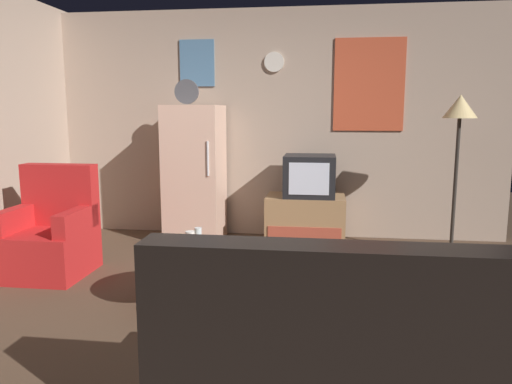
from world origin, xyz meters
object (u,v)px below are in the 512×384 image
Objects in this scene: coffee_table at (190,277)px; book_stack at (366,246)px; couch at (347,363)px; tv_stand at (305,220)px; remote_control at (185,243)px; fridge at (195,173)px; wine_glass at (198,238)px; armchair at (51,236)px; mug_ceramic_tan at (181,240)px; crt_tv at (310,176)px; mug_ceramic_white at (190,237)px; standing_lamp at (459,119)px.

coffee_table is 2.25m from book_stack.
tv_stand is at bearing 95.40° from couch.
tv_stand is 5.60× the size of remote_control.
couch is at bearing -64.32° from fridge.
wine_glass is 1.62m from armchair.
coffee_table reaches higher than book_stack.
couch reaches higher than tv_stand.
fridge is 1.93m from mug_ceramic_tan.
mug_ceramic_white is at bearing -115.74° from crt_tv.
tv_stand is at bearing 69.14° from wine_glass.
coffee_table is 0.30m from mug_ceramic_white.
fridge reaches higher than standing_lamp.
tv_stand is 3.16m from couch.
mug_ceramic_white is (-0.84, -1.75, -0.25)m from crt_tv.
mug_ceramic_white reaches higher than remote_control.
crt_tv is at bearing 94.72° from couch.
standing_lamp is 2.81m from mug_ceramic_white.
wine_glass is 2.26m from book_stack.
standing_lamp is at bearing 34.64° from coffee_table.
remote_control reaches higher than coffee_table.
couch is at bearing -85.28° from crt_tv.
mug_ceramic_tan reaches higher than remote_control.
armchair is at bearing 158.43° from wine_glass.
wine_glass is at bearing -52.63° from mug_ceramic_white.
book_stack is at bearing 166.88° from standing_lamp.
wine_glass is at bearing -6.56° from coffee_table.
mug_ceramic_tan is at bearing -130.98° from book_stack.
standing_lamp is 3.23m from couch.
wine_glass is at bearing -127.87° from book_stack.
mug_ceramic_white is at bearing 78.93° from remote_control.
fridge is 11.80× the size of wine_glass.
tv_stand is at bearing 65.28° from mug_ceramic_white.
mug_ceramic_tan is 2.32m from book_stack.
coffee_table is at bearing -76.80° from fridge.
standing_lamp is 17.67× the size of mug_ceramic_tan.
tv_stand is 2.55m from armchair.
couch reaches higher than book_stack.
book_stack is (1.45, 1.62, -0.46)m from mug_ceramic_white.
wine_glass is 1.67× the size of mug_ceramic_white.
crt_tv reaches higher than coffee_table.
wine_glass is 0.16m from mug_ceramic_white.
remote_control is (-2.28, -1.48, -0.89)m from standing_lamp.
tv_stand is at bearing 84.77° from remote_control.
fridge is at bearing 103.43° from mug_ceramic_white.
tv_stand reaches higher than book_stack.
couch is (1.15, -1.30, -0.19)m from mug_ceramic_tan.
tv_stand is 0.49× the size of couch.
couch reaches higher than remote_control.
tv_stand is at bearing 167.73° from standing_lamp.
coffee_table is 1.68m from couch.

